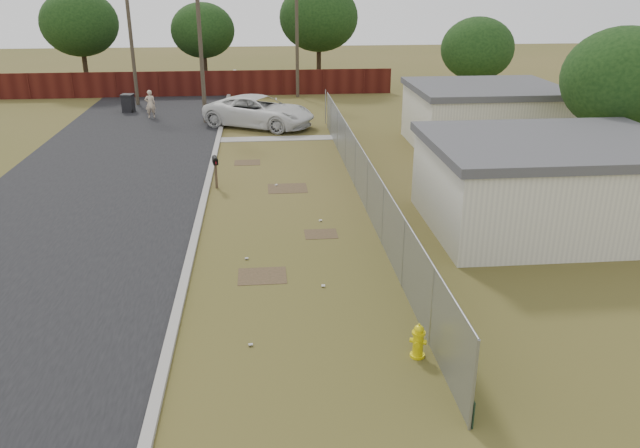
{
  "coord_description": "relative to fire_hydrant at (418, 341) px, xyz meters",
  "views": [
    {
      "loc": [
        -0.66,
        -21.34,
        8.07
      ],
      "look_at": [
        1.0,
        -3.83,
        1.1
      ],
      "focal_mm": 35.0,
      "sensor_mm": 36.0,
      "label": 1
    }
  ],
  "objects": [
    {
      "name": "ground",
      "position": [
        -2.7,
        9.47,
        -0.4
      ],
      "size": [
        120.0,
        120.0,
        0.0
      ],
      "primitive_type": "plane",
      "color": "brown",
      "rests_on": "ground"
    },
    {
      "name": "horizon_trees",
      "position": [
        -1.86,
        33.03,
        4.23
      ],
      "size": [
        33.32,
        31.94,
        7.78
      ],
      "color": "#352717",
      "rests_on": "ground"
    },
    {
      "name": "fire_hydrant",
      "position": [
        0.0,
        0.0,
        0.0
      ],
      "size": [
        0.45,
        0.45,
        0.85
      ],
      "color": "yellow",
      "rests_on": "ground"
    },
    {
      "name": "trash_bin",
      "position": [
        -11.85,
        29.04,
        0.19
      ],
      "size": [
        0.83,
        0.91,
        1.14
      ],
      "color": "black",
      "rests_on": "ground"
    },
    {
      "name": "pickup_truck",
      "position": [
        -3.47,
        24.01,
        0.49
      ],
      "size": [
        7.03,
        5.71,
        1.78
      ],
      "primitive_type": "imported",
      "rotation": [
        0.0,
        0.0,
        1.06
      ],
      "color": "silver",
      "rests_on": "ground"
    },
    {
      "name": "privacy_fence",
      "position": [
        -8.7,
        34.47,
        0.5
      ],
      "size": [
        30.0,
        0.12,
        1.8
      ],
      "primitive_type": "cube",
      "color": "#46150F",
      "rests_on": "ground"
    },
    {
      "name": "mailbox",
      "position": [
        -5.3,
        12.84,
        0.65
      ],
      "size": [
        0.29,
        0.58,
        1.33
      ],
      "color": "brown",
      "rests_on": "ground"
    },
    {
      "name": "houses",
      "position": [
        7.0,
        12.6,
        1.16
      ],
      "size": [
        9.3,
        17.24,
        3.1
      ],
      "color": "beige",
      "rests_on": "ground"
    },
    {
      "name": "scattered_litter",
      "position": [
        -2.76,
        6.31,
        -0.36
      ],
      "size": [
        2.68,
        12.17,
        0.07
      ],
      "color": "silver",
      "rests_on": "ground"
    },
    {
      "name": "street",
      "position": [
        -9.46,
        17.52,
        -0.38
      ],
      "size": [
        15.1,
        60.0,
        0.12
      ],
      "color": "black",
      "rests_on": "ground"
    },
    {
      "name": "utility_poles",
      "position": [
        -6.36,
        30.14,
        4.3
      ],
      "size": [
        12.6,
        8.24,
        9.0
      ],
      "color": "#463C2F",
      "rests_on": "ground"
    },
    {
      "name": "chainlink_fence",
      "position": [
        0.42,
        10.5,
        0.4
      ],
      "size": [
        0.1,
        27.06,
        2.02
      ],
      "color": "gray",
      "rests_on": "ground"
    },
    {
      "name": "pedestrian",
      "position": [
        -10.12,
        27.1,
        0.45
      ],
      "size": [
        0.69,
        0.53,
        1.71
      ],
      "primitive_type": "imported",
      "rotation": [
        0.0,
        0.0,
        3.34
      ],
      "color": "beige",
      "rests_on": "ground"
    }
  ]
}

